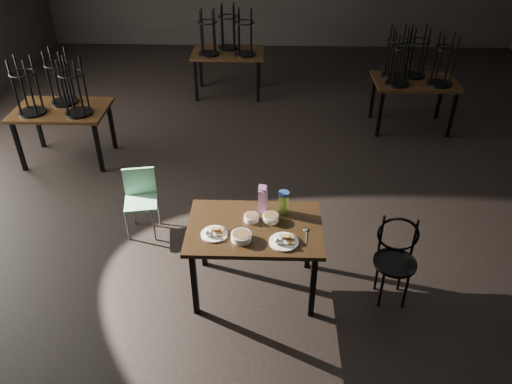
{
  "coord_description": "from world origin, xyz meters",
  "views": [
    {
      "loc": [
        -0.21,
        -4.96,
        3.47
      ],
      "look_at": [
        -0.33,
        -1.07,
        0.85
      ],
      "focal_mm": 35.0,
      "sensor_mm": 36.0,
      "label": 1
    }
  ],
  "objects_px": {
    "main_table": "(255,233)",
    "bentwood_chair": "(396,254)",
    "school_chair": "(141,196)",
    "water_bottle": "(284,202)",
    "juice_carton": "(263,199)"
  },
  "relations": [
    {
      "from": "water_bottle",
      "to": "school_chair",
      "type": "height_order",
      "value": "water_bottle"
    },
    {
      "from": "water_bottle",
      "to": "school_chair",
      "type": "distance_m",
      "value": 1.71
    },
    {
      "from": "main_table",
      "to": "bentwood_chair",
      "type": "xyz_separation_m",
      "value": [
        1.28,
        -0.03,
        -0.18
      ]
    },
    {
      "from": "bentwood_chair",
      "to": "school_chair",
      "type": "xyz_separation_m",
      "value": [
        -2.54,
        0.92,
        -0.05
      ]
    },
    {
      "from": "main_table",
      "to": "water_bottle",
      "type": "height_order",
      "value": "water_bottle"
    },
    {
      "from": "water_bottle",
      "to": "bentwood_chair",
      "type": "relative_size",
      "value": 0.27
    },
    {
      "from": "bentwood_chair",
      "to": "school_chair",
      "type": "bearing_deg",
      "value": 170.47
    },
    {
      "from": "school_chair",
      "to": "main_table",
      "type": "bearing_deg",
      "value": -45.77
    },
    {
      "from": "main_table",
      "to": "juice_carton",
      "type": "bearing_deg",
      "value": 74.01
    },
    {
      "from": "juice_carton",
      "to": "water_bottle",
      "type": "height_order",
      "value": "juice_carton"
    },
    {
      "from": "juice_carton",
      "to": "bentwood_chair",
      "type": "distance_m",
      "value": 1.3
    },
    {
      "from": "main_table",
      "to": "school_chair",
      "type": "relative_size",
      "value": 1.64
    },
    {
      "from": "main_table",
      "to": "bentwood_chair",
      "type": "distance_m",
      "value": 1.29
    },
    {
      "from": "bentwood_chair",
      "to": "main_table",
      "type": "bearing_deg",
      "value": -170.74
    },
    {
      "from": "juice_carton",
      "to": "bentwood_chair",
      "type": "height_order",
      "value": "juice_carton"
    }
  ]
}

